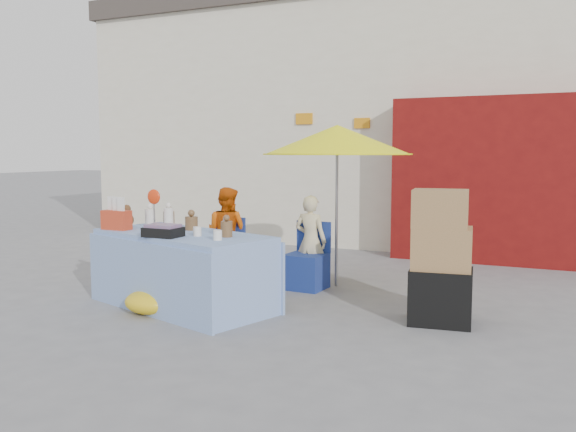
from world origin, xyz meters
The scene contains 10 objects.
ground centered at (0.00, 0.00, 0.00)m, with size 80.00×80.00×0.00m, color slate.
backdrop centered at (0.52, 7.52, 3.10)m, with size 14.00×8.00×7.80m.
market_table centered at (-0.71, -0.19, 0.43)m, with size 2.41×1.65×1.33m.
chair_left centered at (-1.04, 1.25, 0.26)m, with size 0.51×0.50×0.85m.
chair_right centered at (0.21, 1.25, 0.26)m, with size 0.51×0.50×0.85m.
vendor_orange centered at (-1.04, 1.38, 0.63)m, with size 0.62×0.48×1.27m, color #D6560B.
vendor_beige centered at (0.21, 1.38, 0.60)m, with size 0.44×0.29×1.19m, color beige.
umbrella centered at (0.51, 1.53, 1.89)m, with size 1.90×1.90×2.09m.
box_stack centered at (2.07, 0.34, 0.63)m, with size 0.68×0.58×1.37m.
tarp_bundle centered at (-0.85, -0.60, 0.13)m, with size 0.58×0.46×0.26m, color yellow.
Camera 1 is at (3.19, -5.84, 1.74)m, focal length 38.00 mm.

